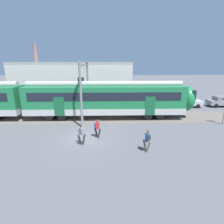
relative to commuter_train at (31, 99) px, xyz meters
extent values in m
plane|color=#515156|center=(6.91, -5.97, -2.25)|extent=(160.00, 160.00, 0.00)
cube|color=#605951|center=(-2.48, 0.00, -2.25)|extent=(80.00, 4.40, 0.01)
cube|color=#B7B7B2|center=(8.52, 0.00, -1.20)|extent=(18.00, 3.06, 0.70)
cube|color=#1E7542|center=(8.52, 0.00, 0.35)|extent=(18.00, 3.00, 2.40)
cube|color=black|center=(8.52, -1.51, 0.55)|extent=(16.56, 0.03, 0.90)
cube|color=#165731|center=(13.47, -1.52, -0.50)|extent=(1.10, 0.04, 2.10)
cube|color=#165731|center=(3.57, -1.52, -0.50)|extent=(1.10, 0.04, 2.10)
cylinder|color=#9C9C97|center=(8.52, 0.00, 1.73)|extent=(17.64, 0.70, 0.70)
cube|color=black|center=(5.82, 0.00, 2.28)|extent=(0.70, 0.12, 0.40)
cylinder|color=black|center=(14.80, 0.00, -1.80)|extent=(0.90, 2.40, 0.90)
cylinder|color=black|center=(13.40, 0.00, -1.80)|extent=(0.90, 2.40, 0.90)
cylinder|color=black|center=(3.64, 0.00, -1.80)|extent=(0.90, 2.40, 0.90)
cylinder|color=black|center=(2.24, 0.00, -1.80)|extent=(0.90, 2.40, 0.90)
ellipsoid|color=#1E7542|center=(18.07, 0.00, 0.00)|extent=(1.80, 2.85, 2.95)
cube|color=black|center=(18.42, 0.00, 0.60)|extent=(0.40, 2.40, 1.00)
cylinder|color=black|center=(-3.80, 0.00, -1.80)|extent=(0.90, 2.40, 0.90)
cylinder|color=#28282D|center=(6.88, -7.04, -1.82)|extent=(0.35, 0.36, 0.87)
cylinder|color=#28282D|center=(6.55, -7.12, -1.82)|extent=(0.35, 0.36, 0.87)
cube|color=gray|center=(6.72, -7.08, -1.11)|extent=(0.43, 0.42, 0.56)
cylinder|color=gray|center=(6.50, -6.98, -1.16)|extent=(0.24, 0.24, 0.52)
cylinder|color=gray|center=(6.93, -7.17, -1.16)|extent=(0.24, 0.24, 0.52)
sphere|color=tan|center=(6.73, -7.07, -0.72)|extent=(0.22, 0.22, 0.22)
sphere|color=black|center=(6.72, -7.08, -0.69)|extent=(0.20, 0.20, 0.20)
cylinder|color=#28282D|center=(8.05, -5.90, -1.82)|extent=(0.37, 0.18, 0.87)
cylinder|color=#28282D|center=(7.78, -5.70, -1.82)|extent=(0.37, 0.18, 0.87)
cube|color=red|center=(7.92, -5.80, -1.11)|extent=(0.27, 0.38, 0.56)
cylinder|color=red|center=(7.86, -5.57, -1.16)|extent=(0.25, 0.11, 0.52)
cylinder|color=red|center=(7.98, -6.03, -1.16)|extent=(0.25, 0.11, 0.52)
sphere|color=brown|center=(7.94, -5.80, -0.72)|extent=(0.22, 0.22, 0.22)
sphere|color=black|center=(7.92, -5.80, -0.69)|extent=(0.20, 0.20, 0.20)
cube|color=navy|center=(7.74, -5.78, -1.09)|extent=(0.19, 0.29, 0.40)
cylinder|color=#6B6051|center=(11.52, -8.28, -1.82)|extent=(0.38, 0.26, 0.87)
cylinder|color=#6B6051|center=(11.72, -8.55, -1.82)|extent=(0.38, 0.26, 0.87)
cube|color=navy|center=(11.62, -8.41, -1.11)|extent=(0.35, 0.42, 0.56)
cylinder|color=navy|center=(11.62, -8.65, -1.16)|extent=(0.26, 0.17, 0.52)
cylinder|color=navy|center=(11.62, -8.18, -1.16)|extent=(0.26, 0.17, 0.52)
sphere|color=tan|center=(11.60, -8.41, -0.72)|extent=(0.22, 0.22, 0.22)
sphere|color=black|center=(11.62, -8.41, -0.69)|extent=(0.20, 0.20, 0.20)
cube|color=#235633|center=(11.79, -8.47, -1.09)|extent=(0.25, 0.32, 0.40)
cube|color=#B7BABF|center=(20.57, 4.85, -1.61)|extent=(4.06, 1.78, 0.68)
cube|color=#A1A3A8|center=(20.42, 4.85, -0.99)|extent=(1.95, 1.51, 0.56)
cube|color=black|center=(21.37, 4.82, -1.03)|extent=(0.17, 1.37, 0.48)
cylinder|color=black|center=(21.84, 5.58, -1.95)|extent=(0.61, 0.22, 0.60)
cylinder|color=black|center=(21.78, 4.02, -1.95)|extent=(0.61, 0.22, 0.60)
cylinder|color=black|center=(19.36, 5.67, -1.95)|extent=(0.61, 0.22, 0.60)
cylinder|color=black|center=(19.30, 4.11, -1.95)|extent=(0.61, 0.22, 0.60)
cube|color=gray|center=(25.76, 4.95, -1.61)|extent=(4.02, 1.68, 0.68)
cube|color=slate|center=(25.61, 4.95, -0.99)|extent=(1.91, 1.46, 0.56)
cylinder|color=black|center=(24.51, 5.72, -1.95)|extent=(0.60, 0.21, 0.60)
cylinder|color=black|center=(24.53, 4.16, -1.95)|extent=(0.60, 0.21, 0.60)
cylinder|color=gray|center=(6.23, -3.20, 1.00)|extent=(0.24, 0.24, 6.50)
cylinder|color=gray|center=(6.23, 3.20, 1.00)|extent=(0.24, 0.24, 6.50)
cube|color=gray|center=(6.23, 0.00, 4.20)|extent=(0.20, 6.40, 0.16)
cube|color=gray|center=(6.23, 0.00, 3.80)|extent=(0.20, 6.40, 0.16)
cylinder|color=black|center=(6.23, 0.00, 3.20)|extent=(0.03, 0.03, 1.00)
sphere|color=red|center=(20.61, -2.85, 0.50)|extent=(0.20, 0.20, 0.20)
cube|color=beige|center=(3.27, 8.84, 0.75)|extent=(18.59, 5.00, 6.00)
cube|color=#A7A39B|center=(3.27, 8.84, 3.95)|extent=(18.59, 5.00, 0.40)
cylinder|color=#8C6656|center=(-2.31, 8.84, 5.35)|extent=(0.50, 0.50, 3.20)
camera|label=1|loc=(8.77, -19.93, 4.07)|focal=28.00mm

